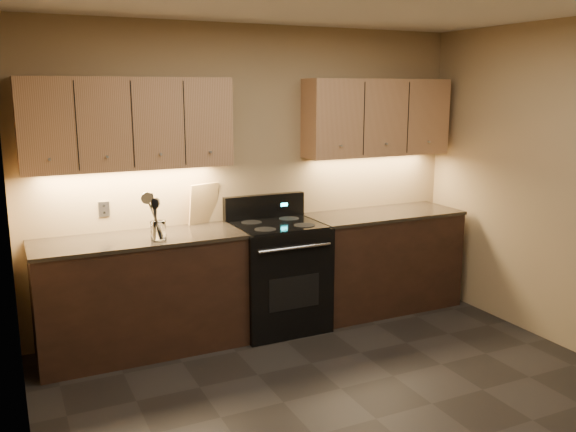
# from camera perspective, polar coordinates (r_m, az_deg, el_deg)

# --- Properties ---
(floor) EXTENTS (4.00, 4.00, 0.00)m
(floor) POSITION_cam_1_polar(r_m,az_deg,el_deg) (4.13, 8.24, -18.27)
(floor) COLOR black
(floor) RESTS_ON ground
(wall_back) EXTENTS (4.00, 0.04, 2.60)m
(wall_back) POSITION_cam_1_polar(r_m,az_deg,el_deg) (5.40, -3.20, 3.69)
(wall_back) COLOR #9C865C
(wall_back) RESTS_ON ground
(wall_left) EXTENTS (0.04, 4.00, 2.60)m
(wall_left) POSITION_cam_1_polar(r_m,az_deg,el_deg) (3.04, -24.14, -3.78)
(wall_left) COLOR #9C865C
(wall_left) RESTS_ON ground
(counter_left) EXTENTS (1.62, 0.62, 0.93)m
(counter_left) POSITION_cam_1_polar(r_m,az_deg,el_deg) (5.00, -13.57, -7.15)
(counter_left) COLOR black
(counter_left) RESTS_ON ground
(counter_right) EXTENTS (1.46, 0.62, 0.93)m
(counter_right) POSITION_cam_1_polar(r_m,az_deg,el_deg) (5.87, 8.77, -4.10)
(counter_right) COLOR black
(counter_right) RESTS_ON ground
(stove) EXTENTS (0.76, 0.68, 1.14)m
(stove) POSITION_cam_1_polar(r_m,az_deg,el_deg) (5.33, -0.99, -5.47)
(stove) COLOR black
(stove) RESTS_ON ground
(upper_cab_left) EXTENTS (1.60, 0.30, 0.70)m
(upper_cab_left) POSITION_cam_1_polar(r_m,az_deg,el_deg) (4.89, -14.71, 8.36)
(upper_cab_left) COLOR tan
(upper_cab_left) RESTS_ON wall_back
(upper_cab_right) EXTENTS (1.44, 0.30, 0.70)m
(upper_cab_right) POSITION_cam_1_polar(r_m,az_deg,el_deg) (5.78, 8.35, 9.10)
(upper_cab_right) COLOR tan
(upper_cab_right) RESTS_ON wall_back
(outlet_plate) EXTENTS (0.08, 0.01, 0.12)m
(outlet_plate) POSITION_cam_1_polar(r_m,az_deg,el_deg) (5.08, -16.83, 0.62)
(outlet_plate) COLOR #B2B5BA
(outlet_plate) RESTS_ON wall_back
(utensil_crock) EXTENTS (0.14, 0.14, 0.15)m
(utensil_crock) POSITION_cam_1_polar(r_m,az_deg,el_deg) (4.75, -12.04, -1.41)
(utensil_crock) COLOR white
(utensil_crock) RESTS_ON counter_left
(cutting_board) EXTENTS (0.28, 0.15, 0.35)m
(cutting_board) POSITION_cam_1_polar(r_m,az_deg,el_deg) (5.24, -7.89, 1.16)
(cutting_board) COLOR tan
(cutting_board) RESTS_ON counter_left
(wooden_spoon) EXTENTS (0.10, 0.11, 0.31)m
(wooden_spoon) POSITION_cam_1_polar(r_m,az_deg,el_deg) (4.71, -12.45, -0.28)
(wooden_spoon) COLOR tan
(wooden_spoon) RESTS_ON utensil_crock
(black_spoon) EXTENTS (0.07, 0.11, 0.31)m
(black_spoon) POSITION_cam_1_polar(r_m,az_deg,el_deg) (4.74, -12.32, -0.20)
(black_spoon) COLOR black
(black_spoon) RESTS_ON utensil_crock
(black_turner) EXTENTS (0.15, 0.16, 0.37)m
(black_turner) POSITION_cam_1_polar(r_m,az_deg,el_deg) (4.71, -11.96, 0.08)
(black_turner) COLOR black
(black_turner) RESTS_ON utensil_crock
(steel_spatula) EXTENTS (0.19, 0.13, 0.37)m
(steel_spatula) POSITION_cam_1_polar(r_m,az_deg,el_deg) (4.74, -11.86, 0.14)
(steel_spatula) COLOR silver
(steel_spatula) RESTS_ON utensil_crock
(steel_skimmer) EXTENTS (0.21, 0.11, 0.37)m
(steel_skimmer) POSITION_cam_1_polar(r_m,az_deg,el_deg) (4.72, -11.74, 0.11)
(steel_skimmer) COLOR silver
(steel_skimmer) RESTS_ON utensil_crock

